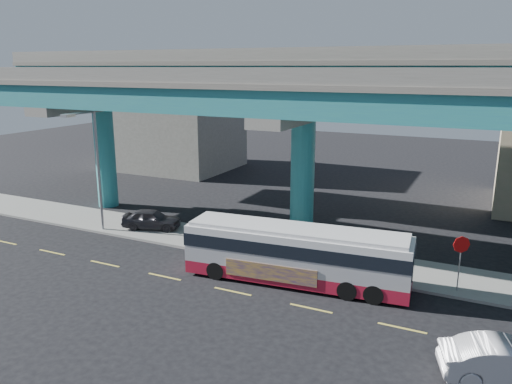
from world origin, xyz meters
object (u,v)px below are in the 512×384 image
at_px(sedan, 509,363).
at_px(stop_sign, 461,251).
at_px(street_lamp, 91,154).
at_px(transit_bus, 296,253).
at_px(parked_car, 151,219).

relative_size(sedan, stop_sign, 1.73).
distance_m(street_lamp, stop_sign, 22.02).
xyz_separation_m(transit_bus, parked_car, (-11.54, 3.46, -0.78)).
relative_size(street_lamp, stop_sign, 2.87).
xyz_separation_m(sedan, street_lamp, (-23.91, 5.90, 4.52)).
distance_m(sedan, stop_sign, 7.12).
bearing_deg(sedan, stop_sign, 0.98).
relative_size(transit_bus, street_lamp, 1.45).
distance_m(transit_bus, street_lamp, 14.89).
xyz_separation_m(sedan, stop_sign, (-2.12, 6.65, 1.40)).
bearing_deg(sedan, street_lamp, 59.40).
xyz_separation_m(transit_bus, sedan, (9.55, -4.51, -0.84)).
bearing_deg(parked_car, sedan, -129.52).
height_order(transit_bus, stop_sign, stop_sign).
bearing_deg(street_lamp, stop_sign, 1.96).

